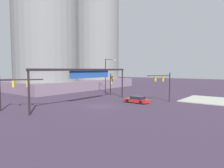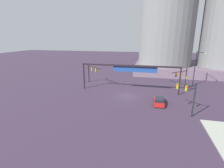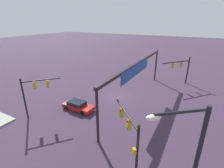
% 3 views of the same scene
% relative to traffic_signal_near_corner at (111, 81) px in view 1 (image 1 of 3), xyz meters
% --- Properties ---
extents(ground_plane, '(220.87, 220.87, 0.00)m').
position_rel_traffic_signal_near_corner_xyz_m(ground_plane, '(-11.78, -7.03, -3.39)').
color(ground_plane, '#392B3F').
extents(sidewalk_corner, '(10.47, 13.64, 0.15)m').
position_rel_traffic_signal_near_corner_xyz_m(sidewalk_corner, '(5.60, -21.96, -3.31)').
color(sidewalk_corner, '#A4A99A').
rests_on(sidewalk_corner, ground).
extents(traffic_signal_near_corner, '(4.10, 3.68, 5.03)m').
position_rel_traffic_signal_near_corner_xyz_m(traffic_signal_near_corner, '(0.00, 0.00, 0.00)').
color(traffic_signal_near_corner, black).
rests_on(traffic_signal_near_corner, ground).
extents(traffic_signal_opposite_side, '(4.79, 4.05, 5.16)m').
position_rel_traffic_signal_near_corner_xyz_m(traffic_signal_opposite_side, '(-22.30, 1.04, 0.07)').
color(traffic_signal_opposite_side, black).
rests_on(traffic_signal_opposite_side, ground).
extents(traffic_signal_cross_street, '(3.54, 3.02, 5.39)m').
position_rel_traffic_signal_near_corner_xyz_m(traffic_signal_cross_street, '(-1.49, -13.28, 0.29)').
color(traffic_signal_cross_street, black).
rests_on(traffic_signal_cross_street, ground).
extents(streetlamp_curved_arm, '(1.84, 2.20, 8.61)m').
position_rel_traffic_signal_near_corner_xyz_m(streetlamp_curved_arm, '(3.73, 4.35, 1.60)').
color(streetlamp_curved_arm, black).
rests_on(streetlamp_curved_arm, ground).
extents(overhead_sign_gantry, '(21.76, 0.43, 6.11)m').
position_rel_traffic_signal_near_corner_xyz_m(overhead_sign_gantry, '(-11.49, -3.78, 1.79)').
color(overhead_sign_gantry, black).
rests_on(overhead_sign_gantry, ground).
extents(highrise_twin_tower, '(38.87, 19.37, 55.06)m').
position_rel_traffic_signal_near_corner_xyz_m(highrise_twin_tower, '(7.03, 20.61, 23.82)').
color(highrise_twin_tower, slate).
rests_on(highrise_twin_tower, ground).
extents(sedan_car_approaching, '(1.97, 4.48, 1.21)m').
position_rel_traffic_signal_near_corner_xyz_m(sedan_car_approaching, '(-5.36, -9.92, -2.81)').
color(sedan_car_approaching, red).
rests_on(sedan_car_approaching, ground).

